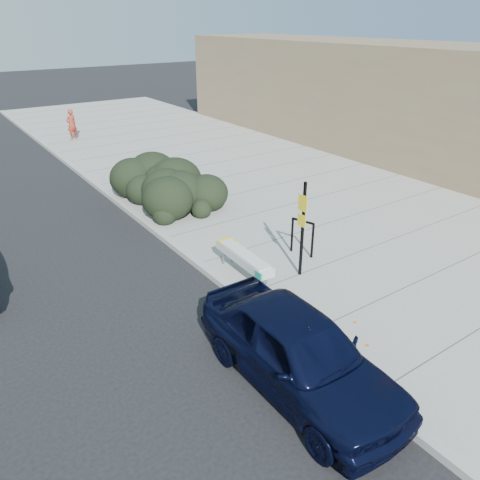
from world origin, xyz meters
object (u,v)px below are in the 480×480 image
object	(u,v)px
sign_post	(302,224)
pedestrian	(72,124)
bench	(244,258)
bike_rack	(302,234)
sedan_navy	(299,351)

from	to	relation	value
sign_post	pedestrian	distance (m)	18.38
sign_post	pedestrian	size ratio (longest dim) A/B	1.58
bench	pedestrian	xyz separation A→B (m)	(1.00, 17.57, 0.29)
bike_rack	sign_post	bearing A→B (deg)	-152.26
sign_post	sedan_navy	bearing A→B (deg)	-133.52
bench	sign_post	xyz separation A→B (m)	(1.21, -0.80, 0.93)
bench	pedestrian	world-z (taller)	pedestrian
sedan_navy	pedestrian	xyz separation A→B (m)	(2.40, 21.25, 0.18)
bench	sign_post	bearing A→B (deg)	-30.73
sign_post	bike_rack	bearing A→B (deg)	44.59
sedan_navy	sign_post	bearing A→B (deg)	48.36
bike_rack	pedestrian	size ratio (longest dim) A/B	0.65
bench	sedan_navy	bearing A→B (deg)	-108.14
pedestrian	sedan_navy	bearing A→B (deg)	64.00
bench	sedan_navy	world-z (taller)	sedan_navy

